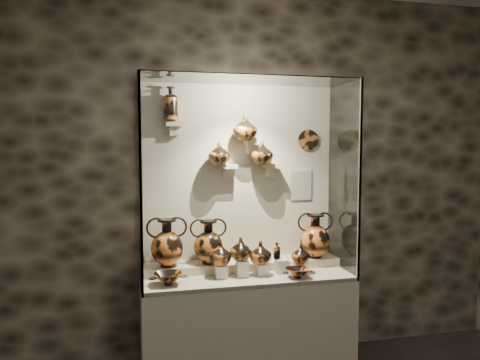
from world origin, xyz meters
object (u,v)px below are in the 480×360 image
amphora_left (167,243)px  jug_c (260,253)px  jug_e (301,254)px  amphora_right (315,236)px  ovoid_vase_a (219,153)px  ovoid_vase_c (262,153)px  jug_a (220,253)px  ovoid_vase_b (245,128)px  kylix_left (168,278)px  kylix_right (297,272)px  lekythos_tall (171,102)px  jug_b (241,249)px  lekythos_small (277,250)px  amphora_mid (208,242)px

amphora_left → jug_c: amphora_left is taller
amphora_left → jug_e: (1.07, -0.20, -0.11)m
amphora_right → ovoid_vase_a: bearing=176.7°
amphora_right → ovoid_vase_c: 0.86m
jug_a → ovoid_vase_b: (0.26, 0.22, 1.00)m
ovoid_vase_c → ovoid_vase_b: bearing=-157.9°
kylix_left → kylix_right: kylix_left is taller
amphora_right → jug_e: bearing=-135.0°
jug_e → lekythos_tall: lekythos_tall is taller
jug_b → ovoid_vase_c: (0.24, 0.23, 0.76)m
lekythos_small → ovoid_vase_c: bearing=86.1°
amphora_right → lekythos_small: bearing=-156.1°
amphora_right → jug_e: amphora_right is taller
jug_c → kylix_left: jug_c is taller
amphora_mid → kylix_left: (-0.36, -0.28, -0.20)m
amphora_right → kylix_left: (-1.30, -0.27, -0.21)m
amphora_left → jug_e: amphora_left is taller
jug_a → lekythos_tall: 1.28m
lekythos_tall → ovoid_vase_a: (0.39, -0.03, -0.42)m
lekythos_tall → jug_a: bearing=-31.6°
jug_e → ovoid_vase_c: 0.90m
jug_e → ovoid_vase_c: ovoid_vase_c is taller
amphora_mid → ovoid_vase_a: bearing=33.3°
amphora_right → lekythos_small: 0.44m
jug_a → kylix_left: 0.45m
lekythos_small → kylix_right: (0.12, -0.16, -0.15)m
jug_e → ovoid_vase_a: bearing=180.0°
ovoid_vase_c → kylix_right: bearing=-45.2°
kylix_right → lekythos_tall: bearing=148.7°
jug_c → lekythos_tall: bearing=166.4°
amphora_right → lekythos_small: amphora_right is taller
jug_b → kylix_right: bearing=3.7°
kylix_left → jug_e: bearing=-2.2°
kylix_right → jug_a: bearing=157.7°
kylix_right → lekythos_tall: 1.70m
jug_b → ovoid_vase_c: size_ratio=0.93×
amphora_mid → kylix_right: 0.77m
kylix_left → jug_c: bearing=0.5°
amphora_mid → kylix_left: 0.49m
amphora_right → kylix_right: bearing=-129.8°
lekythos_small → ovoid_vase_b: bearing=114.5°
lekythos_small → jug_c: bearing=167.5°
kylix_right → ovoid_vase_a: bearing=137.3°
amphora_right → jug_a: bearing=-167.9°
jug_e → ovoid_vase_b: 1.14m
jug_a → jug_c: 0.33m
kylix_left → lekythos_tall: size_ratio=0.86×
ovoid_vase_a → lekythos_tall: bearing=-173.9°
jug_b → jug_e: 0.51m
amphora_mid → jug_b: (0.23, -0.18, -0.03)m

